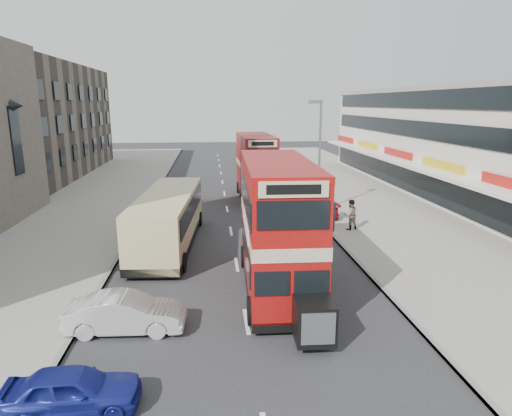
# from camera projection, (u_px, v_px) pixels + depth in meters

# --- Properties ---
(ground) EXTENTS (160.00, 160.00, 0.00)m
(ground) POSITION_uv_depth(u_px,v_px,m) (252.00, 351.00, 14.50)
(ground) COLOR #28282B
(ground) RESTS_ON ground
(road_surface) EXTENTS (12.00, 90.00, 0.01)m
(road_surface) POSITION_uv_depth(u_px,v_px,m) (227.00, 209.00, 33.85)
(road_surface) COLOR #28282B
(road_surface) RESTS_ON ground
(pavement_right) EXTENTS (12.00, 90.00, 0.15)m
(pavement_right) POSITION_uv_depth(u_px,v_px,m) (378.00, 205.00, 35.05)
(pavement_right) COLOR gray
(pavement_right) RESTS_ON ground
(pavement_left) EXTENTS (12.00, 90.00, 0.15)m
(pavement_left) POSITION_uv_depth(u_px,v_px,m) (65.00, 212.00, 32.63)
(pavement_left) COLOR gray
(pavement_left) RESTS_ON ground
(kerb_left) EXTENTS (0.20, 90.00, 0.16)m
(kerb_left) POSITION_uv_depth(u_px,v_px,m) (146.00, 210.00, 33.22)
(kerb_left) COLOR gray
(kerb_left) RESTS_ON ground
(kerb_right) EXTENTS (0.20, 90.00, 0.16)m
(kerb_right) POSITION_uv_depth(u_px,v_px,m) (305.00, 206.00, 34.45)
(kerb_right) COLOR gray
(kerb_right) RESTS_ON ground
(brick_terrace) EXTENTS (14.00, 28.00, 12.00)m
(brick_terrace) POSITION_uv_depth(u_px,v_px,m) (16.00, 121.00, 47.66)
(brick_terrace) COLOR #66594C
(brick_terrace) RESTS_ON ground
(commercial_row) EXTENTS (9.90, 46.20, 9.30)m
(commercial_row) POSITION_uv_depth(u_px,v_px,m) (465.00, 143.00, 36.71)
(commercial_row) COLOR silver
(commercial_row) RESTS_ON ground
(street_lamp) EXTENTS (1.00, 0.20, 8.12)m
(street_lamp) POSITION_uv_depth(u_px,v_px,m) (319.00, 148.00, 31.47)
(street_lamp) COLOR slate
(street_lamp) RESTS_ON ground
(bus_main) EXTENTS (3.00, 9.95, 5.44)m
(bus_main) POSITION_uv_depth(u_px,v_px,m) (278.00, 226.00, 18.73)
(bus_main) COLOR black
(bus_main) RESTS_ON ground
(bus_second) EXTENTS (2.78, 9.45, 5.19)m
(bus_second) POSITION_uv_depth(u_px,v_px,m) (256.00, 167.00, 36.93)
(bus_second) COLOR black
(bus_second) RESTS_ON ground
(coach) EXTENTS (3.52, 10.86, 2.83)m
(coach) POSITION_uv_depth(u_px,v_px,m) (169.00, 217.00, 24.81)
(coach) COLOR black
(coach) RESTS_ON ground
(car_left_near) EXTENTS (3.57, 1.52, 1.20)m
(car_left_near) POSITION_uv_depth(u_px,v_px,m) (72.00, 390.00, 11.58)
(car_left_near) COLOR navy
(car_left_near) RESTS_ON ground
(car_left_front) EXTENTS (4.21, 1.67, 1.36)m
(car_left_front) POSITION_uv_depth(u_px,v_px,m) (126.00, 313.00, 15.62)
(car_left_front) COLOR beige
(car_left_front) RESTS_ON ground
(car_right_a) EXTENTS (4.56, 2.07, 1.29)m
(car_right_a) POSITION_uv_depth(u_px,v_px,m) (306.00, 213.00, 30.05)
(car_right_a) COLOR #A11019
(car_right_a) RESTS_ON ground
(car_right_b) EXTENTS (4.70, 2.56, 1.25)m
(car_right_b) POSITION_uv_depth(u_px,v_px,m) (286.00, 192.00, 37.20)
(car_right_b) COLOR #C78613
(car_right_b) RESTS_ON ground
(car_right_c) EXTENTS (4.33, 2.21, 1.41)m
(car_right_c) POSITION_uv_depth(u_px,v_px,m) (269.00, 175.00, 45.43)
(car_right_c) COLOR #569BAD
(car_right_c) RESTS_ON ground
(pedestrian_near) EXTENTS (0.83, 0.68, 1.94)m
(pedestrian_near) POSITION_uv_depth(u_px,v_px,m) (350.00, 214.00, 27.69)
(pedestrian_near) COLOR gray
(pedestrian_near) RESTS_ON pavement_right
(pedestrian_far) EXTENTS (1.03, 0.71, 1.63)m
(pedestrian_far) POSITION_uv_depth(u_px,v_px,m) (311.00, 172.00, 45.98)
(pedestrian_far) COLOR gray
(pedestrian_far) RESTS_ON pavement_right
(cyclist) EXTENTS (0.73, 1.80, 2.01)m
(cyclist) POSITION_uv_depth(u_px,v_px,m) (282.00, 207.00, 31.70)
(cyclist) COLOR gray
(cyclist) RESTS_ON ground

